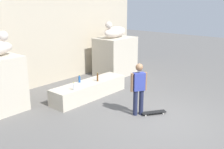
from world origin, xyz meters
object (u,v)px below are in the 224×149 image
at_px(skateboard, 154,112).
at_px(bottle_clear, 74,87).
at_px(bottle_brown, 98,78).
at_px(bottle_blue, 79,79).
at_px(statue_reclining_right, 115,32).
at_px(skater, 139,87).

bearing_deg(skateboard, bottle_clear, 150.79).
relative_size(bottle_brown, bottle_blue, 1.13).
distance_m(bottle_brown, bottle_blue, 0.68).
bearing_deg(statue_reclining_right, bottle_blue, 10.26).
xyz_separation_m(skater, skateboard, (0.35, -0.36, -0.86)).
xyz_separation_m(skateboard, bottle_brown, (0.05, 2.53, 0.66)).
height_order(skater, bottle_clear, skater).
height_order(statue_reclining_right, bottle_brown, statue_reclining_right).
bearing_deg(bottle_brown, skateboard, -91.14).
relative_size(skater, skateboard, 2.16).
distance_m(skateboard, bottle_brown, 2.62).
bearing_deg(statue_reclining_right, bottle_brown, 20.45).
relative_size(skateboard, bottle_blue, 2.68).
distance_m(statue_reclining_right, bottle_brown, 3.36).
xyz_separation_m(skateboard, bottle_clear, (-1.21, 2.41, 0.64)).
relative_size(bottle_blue, bottle_clear, 1.04).
relative_size(skater, bottle_clear, 6.00).
height_order(bottle_blue, bottle_clear, bottle_blue).
bearing_deg(skateboard, skater, 168.02).
xyz_separation_m(statue_reclining_right, bottle_brown, (-2.70, -1.45, -1.37)).
bearing_deg(bottle_blue, skater, -86.45).
xyz_separation_m(bottle_brown, bottle_clear, (-1.26, -0.12, -0.02)).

